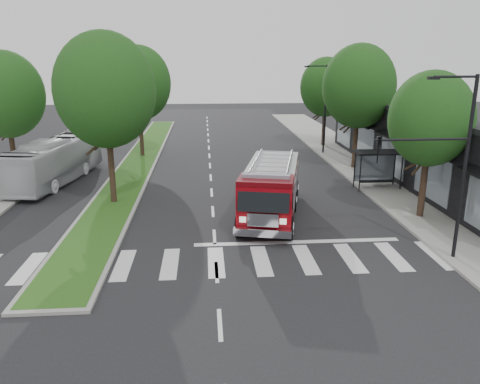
# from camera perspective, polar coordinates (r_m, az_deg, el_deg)

# --- Properties ---
(ground) EXTENTS (140.00, 140.00, 0.00)m
(ground) POSITION_cam_1_polar(r_m,az_deg,el_deg) (23.50, -3.14, -5.49)
(ground) COLOR black
(ground) RESTS_ON ground
(sidewalk_right) EXTENTS (5.00, 80.00, 0.15)m
(sidewalk_right) POSITION_cam_1_polar(r_m,az_deg,el_deg) (35.40, 17.14, 1.38)
(sidewalk_right) COLOR gray
(sidewalk_right) RESTS_ON ground
(median) EXTENTS (3.00, 50.00, 0.15)m
(median) POSITION_cam_1_polar(r_m,az_deg,el_deg) (41.14, -12.12, 3.74)
(median) COLOR gray
(median) RESTS_ON ground
(storefront_row) EXTENTS (8.00, 30.00, 5.00)m
(storefront_row) POSITION_cam_1_polar(r_m,az_deg,el_deg) (36.79, 24.02, 5.11)
(storefront_row) COLOR black
(storefront_row) RESTS_ON ground
(bus_shelter) EXTENTS (3.20, 1.60, 2.61)m
(bus_shelter) POSITION_cam_1_polar(r_m,az_deg,el_deg) (32.82, 16.45, 3.85)
(bus_shelter) COLOR black
(bus_shelter) RESTS_ON ground
(tree_right_near) EXTENTS (4.40, 4.40, 8.05)m
(tree_right_near) POSITION_cam_1_polar(r_m,az_deg,el_deg) (26.82, 22.21, 8.23)
(tree_right_near) COLOR black
(tree_right_near) RESTS_ON ground
(tree_right_mid) EXTENTS (5.60, 5.60, 9.72)m
(tree_right_mid) POSITION_cam_1_polar(r_m,az_deg,el_deg) (37.82, 14.31, 12.37)
(tree_right_mid) COLOR black
(tree_right_mid) RESTS_ON ground
(tree_right_far) EXTENTS (5.00, 5.00, 8.73)m
(tree_right_far) POSITION_cam_1_polar(r_m,az_deg,el_deg) (47.44, 10.41, 12.47)
(tree_right_far) COLOR black
(tree_right_far) RESTS_ON ground
(tree_median_near) EXTENTS (5.80, 5.80, 10.16)m
(tree_median_near) POSITION_cam_1_polar(r_m,az_deg,el_deg) (28.47, -16.08, 11.82)
(tree_median_near) COLOR black
(tree_median_near) RESTS_ON ground
(tree_median_far) EXTENTS (5.60, 5.60, 9.72)m
(tree_median_far) POSITION_cam_1_polar(r_m,az_deg,el_deg) (42.28, -12.29, 12.84)
(tree_median_far) COLOR black
(tree_median_far) RESTS_ON ground
(tree_left_mid) EXTENTS (5.20, 5.20, 9.16)m
(tree_left_mid) POSITION_cam_1_polar(r_m,az_deg,el_deg) (36.57, -26.69, 10.56)
(tree_left_mid) COLOR black
(tree_left_mid) RESTS_ON ground
(streetlight_right_near) EXTENTS (4.08, 0.22, 8.00)m
(streetlight_right_near) POSITION_cam_1_polar(r_m,az_deg,el_deg) (21.26, 23.83, 3.96)
(streetlight_right_near) COLOR black
(streetlight_right_near) RESTS_ON ground
(streetlight_right_far) EXTENTS (2.11, 0.20, 8.00)m
(streetlight_right_far) POSITION_cam_1_polar(r_m,az_deg,el_deg) (43.40, 10.15, 10.36)
(streetlight_right_far) COLOR black
(streetlight_right_far) RESTS_ON ground
(fire_engine) EXTENTS (4.71, 9.57, 3.19)m
(fire_engine) POSITION_cam_1_polar(r_m,az_deg,el_deg) (26.21, 3.80, 0.33)
(fire_engine) COLOR #540409
(fire_engine) RESTS_ON ground
(city_bus) EXTENTS (4.31, 11.44, 3.11)m
(city_bus) POSITION_cam_1_polar(r_m,az_deg,el_deg) (35.85, -21.58, 3.58)
(city_bus) COLOR silver
(city_bus) RESTS_ON ground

